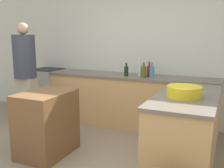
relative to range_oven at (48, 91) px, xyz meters
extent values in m
cube|color=silver|center=(1.78, 0.33, 0.89)|extent=(8.00, 0.06, 2.70)
cube|color=tan|center=(1.78, -0.01, -0.02)|extent=(2.93, 0.61, 0.86)
cube|color=#6B6056|center=(1.78, -0.01, 0.43)|extent=(2.96, 0.64, 0.04)
cube|color=tan|center=(2.92, -1.10, -0.02)|extent=(0.66, 1.58, 0.86)
cube|color=#6B6056|center=(2.92, -1.10, 0.43)|extent=(0.69, 1.61, 0.04)
cube|color=#ADADB2|center=(0.00, 0.00, 0.00)|extent=(0.59, 0.59, 0.90)
cube|color=black|center=(0.00, -0.30, -0.14)|extent=(0.50, 0.01, 0.51)
cube|color=black|center=(0.00, 0.00, 0.45)|extent=(0.54, 0.54, 0.01)
cube|color=brown|center=(1.18, -1.53, -0.03)|extent=(0.55, 0.77, 0.85)
cylinder|color=yellow|center=(2.90, -1.27, 0.51)|extent=(0.38, 0.38, 0.12)
cylinder|color=black|center=(1.75, -0.11, 0.53)|extent=(0.07, 0.07, 0.16)
cylinder|color=black|center=(1.75, -0.11, 0.64)|extent=(0.03, 0.03, 0.06)
cylinder|color=#475B1E|center=(2.07, -0.14, 0.53)|extent=(0.08, 0.08, 0.18)
cylinder|color=#475B1E|center=(2.07, -0.14, 0.66)|extent=(0.04, 0.04, 0.07)
cylinder|color=silver|center=(1.97, -0.05, 0.55)|extent=(0.06, 0.06, 0.22)
cylinder|color=silver|center=(1.97, -0.05, 0.70)|extent=(0.03, 0.03, 0.08)
cylinder|color=#338CBF|center=(2.19, -0.09, 0.53)|extent=(0.08, 0.08, 0.17)
cylinder|color=#338CBF|center=(2.19, -0.09, 0.65)|extent=(0.03, 0.03, 0.07)
cylinder|color=red|center=(2.13, -0.02, 0.54)|extent=(0.08, 0.08, 0.18)
cylinder|color=red|center=(2.13, -0.02, 0.66)|extent=(0.04, 0.04, 0.07)
cube|color=#ADA38E|center=(0.13, -0.74, -0.03)|extent=(0.34, 0.21, 0.86)
cylinder|color=#383D4C|center=(0.13, -0.74, 0.77)|extent=(0.38, 0.38, 0.73)
sphere|color=tan|center=(0.13, -0.74, 1.23)|extent=(0.20, 0.20, 0.20)
camera|label=1|loc=(3.36, -4.19, 1.13)|focal=42.00mm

